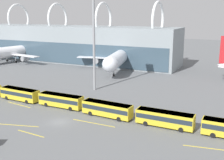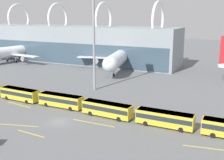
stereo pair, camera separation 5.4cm
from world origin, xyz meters
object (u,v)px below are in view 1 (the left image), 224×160
(shuttle_bus_2, at_px, (61,100))
(shuttle_bus_3, at_px, (107,109))
(floodlight_mast, at_px, (94,28))
(airliner_at_gate_far, at_px, (121,56))
(shuttle_bus_1, at_px, (20,93))
(shuttle_bus_4, at_px, (165,118))
(airliner_at_gate_near, at_px, (9,52))

(shuttle_bus_2, relative_size, shuttle_bus_3, 0.99)
(shuttle_bus_3, relative_size, floodlight_mast, 0.40)
(airliner_at_gate_far, bearing_deg, shuttle_bus_3, 8.18)
(shuttle_bus_1, height_order, shuttle_bus_4, same)
(airliner_at_gate_far, height_order, shuttle_bus_3, airliner_at_gate_far)
(shuttle_bus_2, bearing_deg, shuttle_bus_3, -3.45)
(shuttle_bus_3, xyz_separation_m, shuttle_bus_4, (13.19, -0.04, 0.00))
(airliner_at_gate_far, xyz_separation_m, shuttle_bus_1, (-6.74, -50.49, -3.63))
(shuttle_bus_1, distance_m, shuttle_bus_2, 13.19)
(airliner_at_gate_near, distance_m, shuttle_bus_2, 74.68)
(airliner_at_gate_near, bearing_deg, airliner_at_gate_far, 106.26)
(shuttle_bus_3, xyz_separation_m, floodlight_mast, (-13.83, 18.80, 16.73))
(shuttle_bus_2, bearing_deg, floodlight_mast, 92.31)
(shuttle_bus_2, height_order, floodlight_mast, floodlight_mast)
(shuttle_bus_2, xyz_separation_m, shuttle_bus_4, (26.38, -0.89, 0.00))
(airliner_at_gate_near, xyz_separation_m, shuttle_bus_4, (87.29, -43.98, -3.11))
(airliner_at_gate_near, distance_m, airliner_at_gate_far, 54.94)
(floodlight_mast, bearing_deg, shuttle_bus_2, -87.95)
(shuttle_bus_2, distance_m, shuttle_bus_3, 13.22)
(shuttle_bus_3, bearing_deg, floodlight_mast, 129.44)
(airliner_at_gate_far, bearing_deg, shuttle_bus_4, 19.85)
(airliner_at_gate_near, xyz_separation_m, floodlight_mast, (60.27, -25.14, 13.62))
(floodlight_mast, bearing_deg, shuttle_bus_4, -34.89)
(airliner_at_gate_near, bearing_deg, floodlight_mast, 76.07)
(floodlight_mast, bearing_deg, airliner_at_gate_near, 157.35)
(airliner_at_gate_far, bearing_deg, airliner_at_gate_near, -95.29)
(shuttle_bus_3, height_order, floodlight_mast, floodlight_mast)
(shuttle_bus_3, distance_m, shuttle_bus_4, 13.19)
(airliner_at_gate_far, xyz_separation_m, shuttle_bus_2, (6.45, -50.30, -3.63))
(shuttle_bus_3, bearing_deg, shuttle_bus_1, -178.35)
(airliner_at_gate_far, relative_size, shuttle_bus_2, 3.60)
(airliner_at_gate_near, relative_size, airliner_at_gate_far, 0.86)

